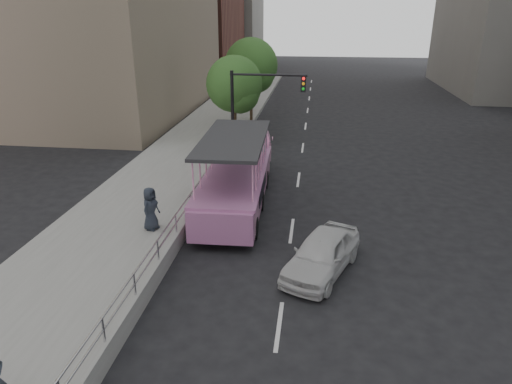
{
  "coord_description": "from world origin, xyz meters",
  "views": [
    {
      "loc": [
        1.73,
        -12.45,
        8.19
      ],
      "look_at": [
        -0.34,
        3.2,
        1.91
      ],
      "focal_mm": 32.0,
      "sensor_mm": 36.0,
      "label": 1
    }
  ],
  "objects_px": {
    "parking_sign": "(227,144)",
    "traffic_signal": "(254,102)",
    "car": "(322,253)",
    "street_tree_far": "(252,67)",
    "street_tree_near": "(236,86)",
    "duck_boat": "(239,174)",
    "pedestrian_far": "(151,209)"
  },
  "relations": [
    {
      "from": "traffic_signal",
      "to": "street_tree_far",
      "type": "bearing_deg",
      "value": 98.43
    },
    {
      "from": "duck_boat",
      "to": "parking_sign",
      "type": "height_order",
      "value": "duck_boat"
    },
    {
      "from": "car",
      "to": "pedestrian_far",
      "type": "height_order",
      "value": "pedestrian_far"
    },
    {
      "from": "car",
      "to": "street_tree_far",
      "type": "distance_m",
      "value": 21.83
    },
    {
      "from": "street_tree_near",
      "to": "street_tree_far",
      "type": "xyz_separation_m",
      "value": [
        0.2,
        6.0,
        0.49
      ]
    },
    {
      "from": "car",
      "to": "parking_sign",
      "type": "relative_size",
      "value": 1.43
    },
    {
      "from": "duck_boat",
      "to": "pedestrian_far",
      "type": "relative_size",
      "value": 5.94
    },
    {
      "from": "traffic_signal",
      "to": "street_tree_far",
      "type": "distance_m",
      "value": 9.57
    },
    {
      "from": "duck_boat",
      "to": "parking_sign",
      "type": "distance_m",
      "value": 3.28
    },
    {
      "from": "parking_sign",
      "to": "street_tree_far",
      "type": "distance_m",
      "value": 12.2
    },
    {
      "from": "parking_sign",
      "to": "traffic_signal",
      "type": "distance_m",
      "value": 3.21
    },
    {
      "from": "parking_sign",
      "to": "street_tree_near",
      "type": "distance_m",
      "value": 6.3
    },
    {
      "from": "duck_boat",
      "to": "street_tree_far",
      "type": "height_order",
      "value": "street_tree_far"
    },
    {
      "from": "duck_boat",
      "to": "street_tree_far",
      "type": "xyz_separation_m",
      "value": [
        -1.47,
        14.97,
        3.06
      ]
    },
    {
      "from": "parking_sign",
      "to": "street_tree_near",
      "type": "height_order",
      "value": "street_tree_near"
    },
    {
      "from": "car",
      "to": "traffic_signal",
      "type": "height_order",
      "value": "traffic_signal"
    },
    {
      "from": "car",
      "to": "street_tree_near",
      "type": "height_order",
      "value": "street_tree_near"
    },
    {
      "from": "duck_boat",
      "to": "pedestrian_far",
      "type": "height_order",
      "value": "duck_boat"
    },
    {
      "from": "car",
      "to": "street_tree_far",
      "type": "bearing_deg",
      "value": 126.1
    },
    {
      "from": "traffic_signal",
      "to": "street_tree_near",
      "type": "relative_size",
      "value": 0.91
    },
    {
      "from": "street_tree_far",
      "to": "pedestrian_far",
      "type": "bearing_deg",
      "value": -93.79
    },
    {
      "from": "traffic_signal",
      "to": "street_tree_near",
      "type": "height_order",
      "value": "street_tree_near"
    },
    {
      "from": "duck_boat",
      "to": "street_tree_near",
      "type": "height_order",
      "value": "street_tree_near"
    },
    {
      "from": "pedestrian_far",
      "to": "traffic_signal",
      "type": "xyz_separation_m",
      "value": [
        2.66,
        9.65,
        2.34
      ]
    },
    {
      "from": "parking_sign",
      "to": "street_tree_far",
      "type": "height_order",
      "value": "street_tree_far"
    },
    {
      "from": "duck_boat",
      "to": "traffic_signal",
      "type": "height_order",
      "value": "traffic_signal"
    },
    {
      "from": "pedestrian_far",
      "to": "street_tree_far",
      "type": "distance_m",
      "value": 19.38
    },
    {
      "from": "parking_sign",
      "to": "traffic_signal",
      "type": "height_order",
      "value": "traffic_signal"
    },
    {
      "from": "pedestrian_far",
      "to": "street_tree_near",
      "type": "bearing_deg",
      "value": 12.25
    },
    {
      "from": "duck_boat",
      "to": "parking_sign",
      "type": "xyz_separation_m",
      "value": [
        -1.1,
        3.04,
        0.52
      ]
    },
    {
      "from": "duck_boat",
      "to": "street_tree_near",
      "type": "xyz_separation_m",
      "value": [
        -1.67,
        8.97,
        2.58
      ]
    },
    {
      "from": "car",
      "to": "traffic_signal",
      "type": "bearing_deg",
      "value": 130.61
    }
  ]
}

